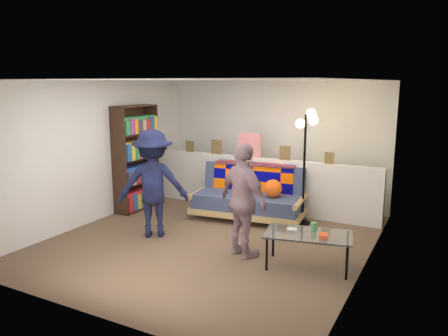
# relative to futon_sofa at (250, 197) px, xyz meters

# --- Properties ---
(ground) EXTENTS (5.00, 5.00, 0.00)m
(ground) POSITION_rel_futon_sofa_xyz_m (-0.06, -1.26, -0.39)
(ground) COLOR brown
(ground) RESTS_ON ground
(room_shell) EXTENTS (4.60, 5.05, 2.45)m
(room_shell) POSITION_rel_futon_sofa_xyz_m (-0.06, -0.79, 1.28)
(room_shell) COLOR silver
(room_shell) RESTS_ON ground
(half_wall_ledge) EXTENTS (4.45, 0.15, 1.00)m
(half_wall_ledge) POSITION_rel_futon_sofa_xyz_m (-0.06, 0.54, 0.11)
(half_wall_ledge) COLOR silver
(half_wall_ledge) RESTS_ON ground
(ledge_decor) EXTENTS (2.97, 0.02, 0.45)m
(ledge_decor) POSITION_rel_futon_sofa_xyz_m (-0.29, 0.52, 0.79)
(ledge_decor) COLOR brown
(ledge_decor) RESTS_ON half_wall_ledge
(futon_sofa) EXTENTS (2.03, 1.14, 0.83)m
(futon_sofa) POSITION_rel_futon_sofa_xyz_m (0.00, 0.00, 0.00)
(futon_sofa) COLOR tan
(futon_sofa) RESTS_ON ground
(bookshelf) EXTENTS (0.33, 0.98, 1.95)m
(bookshelf) POSITION_rel_futon_sofa_xyz_m (-2.14, -0.45, 0.52)
(bookshelf) COLOR black
(bookshelf) RESTS_ON ground
(coffee_table) EXTENTS (1.20, 0.82, 0.57)m
(coffee_table) POSITION_rel_futon_sofa_xyz_m (1.54, -1.56, 0.04)
(coffee_table) COLOR black
(coffee_table) RESTS_ON ground
(floor_lamp) EXTENTS (0.42, 0.36, 1.94)m
(floor_lamp) POSITION_rel_futon_sofa_xyz_m (0.94, 0.16, 0.98)
(floor_lamp) COLOR black
(floor_lamp) RESTS_ON ground
(person_left) EXTENTS (1.24, 1.11, 1.67)m
(person_left) POSITION_rel_futon_sofa_xyz_m (-0.96, -1.51, 0.44)
(person_left) COLOR black
(person_left) RESTS_ON ground
(person_right) EXTENTS (1.00, 0.77, 1.59)m
(person_right) POSITION_rel_futon_sofa_xyz_m (0.64, -1.61, 0.40)
(person_right) COLOR #C47E93
(person_right) RESTS_ON ground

